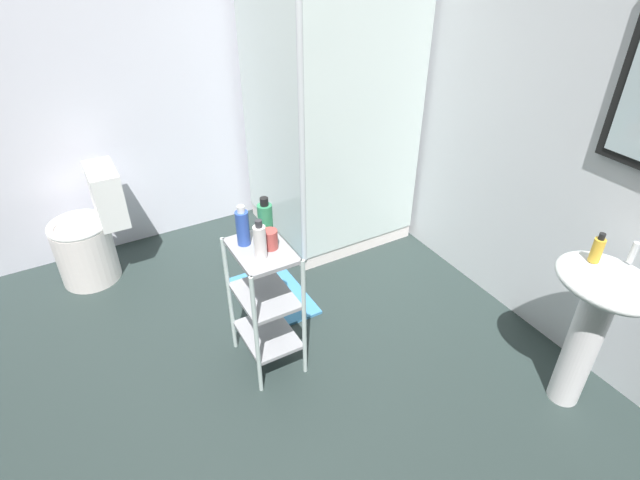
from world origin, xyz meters
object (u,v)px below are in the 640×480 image
(toilet, at_px, (91,236))
(body_wash_bottle_green, at_px, (265,220))
(pedestal_sink, at_px, (596,311))
(shampoo_bottle_blue, at_px, (243,227))
(storage_cart, at_px, (265,298))
(lotion_bottle_white, at_px, (260,241))
(hand_soap_bottle, at_px, (597,249))
(bath_mat, at_px, (272,296))
(rinse_cup, at_px, (270,239))
(shower_stall, at_px, (324,179))

(toilet, xyz_separation_m, body_wash_bottle_green, (1.17, 0.75, 0.52))
(pedestal_sink, relative_size, toilet, 1.07)
(shampoo_bottle_blue, bearing_deg, toilet, -152.06)
(pedestal_sink, distance_m, storage_cart, 1.56)
(pedestal_sink, distance_m, body_wash_bottle_green, 1.58)
(storage_cart, xyz_separation_m, lotion_bottle_white, (0.06, -0.03, 0.39))
(body_wash_bottle_green, bearing_deg, storage_cart, -37.52)
(pedestal_sink, distance_m, lotion_bottle_white, 1.56)
(shampoo_bottle_blue, bearing_deg, hand_soap_bottle, 51.80)
(toilet, xyz_separation_m, bath_mat, (0.79, 0.92, -0.31))
(storage_cart, relative_size, rinse_cup, 7.67)
(storage_cart, bearing_deg, lotion_bottle_white, -23.61)
(body_wash_bottle_green, height_order, rinse_cup, body_wash_bottle_green)
(toilet, xyz_separation_m, lotion_bottle_white, (1.32, 0.65, 0.51))
(toilet, bearing_deg, shower_stall, 79.55)
(shampoo_bottle_blue, bearing_deg, storage_cart, 32.57)
(pedestal_sink, height_order, lotion_bottle_white, lotion_bottle_white)
(toilet, relative_size, lotion_bottle_white, 3.81)
(lotion_bottle_white, height_order, bath_mat, lotion_bottle_white)
(body_wash_bottle_green, relative_size, shampoo_bottle_blue, 1.03)
(body_wash_bottle_green, distance_m, lotion_bottle_white, 0.18)
(bath_mat, bearing_deg, shampoo_bottle_blue, -36.59)
(shower_stall, distance_m, bath_mat, 0.95)
(shower_stall, xyz_separation_m, hand_soap_bottle, (1.87, 0.29, 0.41))
(shower_stall, bearing_deg, rinse_cup, -41.14)
(shower_stall, bearing_deg, lotion_bottle_white, -42.04)
(shower_stall, xyz_separation_m, toilet, (-0.29, -1.58, -0.15))
(bath_mat, bearing_deg, toilet, -130.64)
(lotion_bottle_white, bearing_deg, toilet, -153.75)
(shower_stall, height_order, bath_mat, shower_stall)
(body_wash_bottle_green, height_order, lotion_bottle_white, body_wash_bottle_green)
(shower_stall, relative_size, shampoo_bottle_blue, 9.58)
(hand_soap_bottle, bearing_deg, shampoo_bottle_blue, -128.20)
(storage_cart, height_order, hand_soap_bottle, hand_soap_bottle)
(shampoo_bottle_blue, distance_m, bath_mat, 0.96)
(bath_mat, bearing_deg, body_wash_bottle_green, -23.84)
(pedestal_sink, bearing_deg, storage_cart, -129.15)
(shower_stall, height_order, storage_cart, shower_stall)
(toilet, bearing_deg, shampoo_bottle_blue, 27.94)
(shower_stall, distance_m, body_wash_bottle_green, 1.27)
(rinse_cup, bearing_deg, lotion_bottle_white, -56.00)
(storage_cart, bearing_deg, toilet, -151.74)
(storage_cart, distance_m, body_wash_bottle_green, 0.41)
(toilet, distance_m, rinse_cup, 1.54)
(rinse_cup, bearing_deg, pedestal_sink, 50.17)
(hand_soap_bottle, height_order, rinse_cup, hand_soap_bottle)
(body_wash_bottle_green, distance_m, rinse_cup, 0.12)
(hand_soap_bottle, relative_size, rinse_cup, 1.46)
(shower_stall, xyz_separation_m, pedestal_sink, (1.95, 0.30, 0.12))
(pedestal_sink, distance_m, bath_mat, 1.84)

